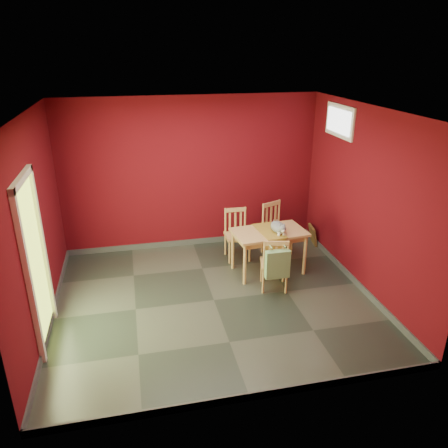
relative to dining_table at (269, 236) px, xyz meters
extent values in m
plane|color=#2D342D|center=(-1.04, -0.69, -0.63)|extent=(4.50, 4.50, 0.00)
plane|color=#550810|center=(-1.04, 1.31, 0.72)|extent=(4.50, 0.00, 4.50)
plane|color=#550810|center=(-1.04, -2.69, 0.72)|extent=(4.50, 0.00, 4.50)
plane|color=#550810|center=(-3.29, -0.69, 0.72)|extent=(0.00, 4.00, 4.00)
plane|color=#550810|center=(1.21, -0.69, 0.72)|extent=(0.00, 4.00, 4.00)
plane|color=white|center=(-1.04, -0.69, 2.07)|extent=(4.50, 4.50, 0.00)
cube|color=#3F4244|center=(-1.04, 1.30, -0.58)|extent=(4.50, 0.02, 0.10)
cube|color=#3F4244|center=(-1.04, -2.67, -0.58)|extent=(4.50, 0.02, 0.10)
cube|color=#3F4244|center=(-3.28, -0.69, -0.58)|extent=(0.03, 4.00, 0.10)
cube|color=#3F4244|center=(1.20, -0.69, -0.58)|extent=(0.03, 4.00, 0.10)
cube|color=#B7D838|center=(-3.28, -1.09, 0.40)|extent=(0.02, 0.85, 2.05)
cube|color=white|center=(-3.25, -1.55, 0.44)|extent=(0.06, 0.08, 2.13)
cube|color=white|center=(-3.25, -0.62, 0.44)|extent=(0.06, 0.08, 2.13)
cube|color=white|center=(-3.25, -1.09, 1.46)|extent=(0.06, 1.01, 0.08)
cube|color=white|center=(1.19, 0.31, 1.72)|extent=(0.03, 0.90, 0.50)
cube|color=white|center=(1.17, 0.31, 1.72)|extent=(0.02, 0.76, 0.36)
cube|color=silver|center=(0.56, 1.30, -0.33)|extent=(0.08, 0.02, 0.12)
cube|color=tan|center=(0.00, 0.00, 0.07)|extent=(1.21, 0.78, 0.04)
cube|color=tan|center=(0.00, 0.00, 0.00)|extent=(1.08, 0.66, 0.10)
cylinder|color=tan|center=(-0.48, -0.33, -0.29)|extent=(0.05, 0.05, 0.68)
cylinder|color=tan|center=(-0.54, 0.22, -0.29)|extent=(0.05, 0.05, 0.68)
cylinder|color=tan|center=(0.54, -0.22, -0.29)|extent=(0.05, 0.05, 0.68)
cylinder|color=tan|center=(0.48, 0.33, -0.29)|extent=(0.05, 0.05, 0.68)
cube|color=olive|center=(0.00, 0.00, 0.09)|extent=(0.40, 0.72, 0.01)
cube|color=olive|center=(0.00, -0.35, -0.08)|extent=(0.33, 0.04, 0.34)
cube|color=tan|center=(-0.37, 0.57, -0.21)|extent=(0.41, 0.41, 0.04)
cylinder|color=tan|center=(-0.55, 0.40, -0.43)|extent=(0.03, 0.03, 0.40)
cylinder|color=tan|center=(-0.55, 0.75, -0.43)|extent=(0.03, 0.03, 0.40)
cylinder|color=tan|center=(-0.20, 0.39, -0.43)|extent=(0.03, 0.03, 0.40)
cylinder|color=tan|center=(-0.20, 0.74, -0.43)|extent=(0.03, 0.03, 0.40)
cylinder|color=tan|center=(-0.55, 0.75, 0.03)|extent=(0.03, 0.03, 0.44)
cylinder|color=tan|center=(-0.20, 0.74, 0.03)|extent=(0.03, 0.03, 0.44)
cube|color=tan|center=(-0.37, 0.75, 0.21)|extent=(0.37, 0.04, 0.07)
cube|color=tan|center=(-0.47, 0.75, -0.01)|extent=(0.03, 0.02, 0.34)
cube|color=tan|center=(-0.37, 0.75, -0.01)|extent=(0.03, 0.02, 0.34)
cube|color=tan|center=(-0.27, 0.74, -0.01)|extent=(0.03, 0.02, 0.34)
cube|color=tan|center=(0.36, 0.61, -0.19)|extent=(0.56, 0.56, 0.04)
cylinder|color=tan|center=(0.26, 0.37, -0.42)|extent=(0.04, 0.04, 0.42)
cylinder|color=tan|center=(0.12, 0.70, -0.42)|extent=(0.04, 0.04, 0.42)
cylinder|color=tan|center=(0.60, 0.51, -0.42)|extent=(0.04, 0.04, 0.42)
cylinder|color=tan|center=(0.46, 0.85, -0.42)|extent=(0.04, 0.04, 0.42)
cylinder|color=tan|center=(0.12, 0.70, 0.06)|extent=(0.04, 0.04, 0.46)
cylinder|color=tan|center=(0.46, 0.85, 0.06)|extent=(0.04, 0.04, 0.46)
cube|color=tan|center=(0.29, 0.78, 0.25)|extent=(0.37, 0.18, 0.07)
cube|color=tan|center=(0.19, 0.74, 0.02)|extent=(0.04, 0.03, 0.36)
cube|color=tan|center=(0.29, 0.78, 0.02)|extent=(0.04, 0.03, 0.36)
cube|color=tan|center=(0.38, 0.82, 0.02)|extent=(0.04, 0.03, 0.36)
cube|color=tan|center=(-0.08, -0.52, -0.22)|extent=(0.48, 0.48, 0.04)
cylinder|color=tan|center=(0.13, -0.39, -0.43)|extent=(0.03, 0.03, 0.39)
cylinder|color=tan|center=(0.05, -0.72, -0.43)|extent=(0.03, 0.03, 0.39)
cylinder|color=tan|center=(-0.21, -0.31, -0.43)|extent=(0.03, 0.03, 0.39)
cylinder|color=tan|center=(-0.28, -0.65, -0.43)|extent=(0.03, 0.03, 0.39)
cylinder|color=tan|center=(0.05, -0.72, 0.02)|extent=(0.03, 0.03, 0.43)
cylinder|color=tan|center=(-0.28, -0.65, 0.02)|extent=(0.03, 0.03, 0.43)
cube|color=tan|center=(-0.12, -0.68, 0.19)|extent=(0.36, 0.11, 0.07)
cube|color=tan|center=(-0.02, -0.71, -0.02)|extent=(0.04, 0.03, 0.33)
cube|color=tan|center=(-0.12, -0.68, -0.02)|extent=(0.04, 0.03, 0.33)
cube|color=tan|center=(-0.21, -0.66, -0.02)|extent=(0.04, 0.03, 0.33)
cube|color=#739E66|center=(-0.12, -0.76, -0.10)|extent=(0.36, 0.11, 0.42)
cylinder|color=#739E66|center=(-0.22, -0.70, 0.17)|extent=(0.02, 0.18, 0.02)
cylinder|color=#739E66|center=(-0.02, -0.70, 0.17)|extent=(0.02, 0.18, 0.02)
cube|color=brown|center=(1.15, 0.86, -0.45)|extent=(0.16, 0.36, 0.35)
cube|color=black|center=(1.15, 0.86, -0.45)|extent=(0.11, 0.25, 0.24)
camera|label=1|loc=(-2.08, -6.06, 2.82)|focal=35.00mm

